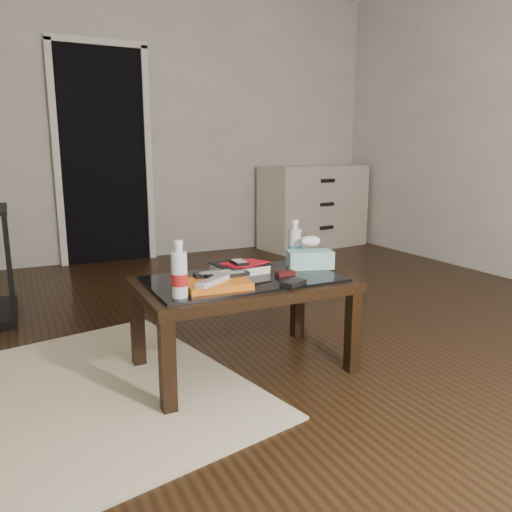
{
  "coord_description": "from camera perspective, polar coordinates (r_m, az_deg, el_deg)",
  "views": [
    {
      "loc": [
        -1.23,
        -2.46,
        1.05
      ],
      "look_at": [
        -0.17,
        -0.31,
        0.55
      ],
      "focal_mm": 35.0,
      "sensor_mm": 36.0,
      "label": 1
    }
  ],
  "objects": [
    {
      "name": "ground",
      "position": [
        2.95,
        0.25,
        -9.08
      ],
      "size": [
        5.0,
        5.0,
        0.0
      ],
      "primitive_type": "plane",
      "color": "black",
      "rests_on": "ground"
    },
    {
      "name": "room_shell",
      "position": [
        2.81,
        0.29,
        23.51
      ],
      "size": [
        5.0,
        5.0,
        5.0
      ],
      "color": "beige",
      "rests_on": "ground"
    },
    {
      "name": "doorway",
      "position": [
        5.0,
        -17.02,
        11.03
      ],
      "size": [
        0.9,
        0.08,
        2.07
      ],
      "color": "black",
      "rests_on": "ground"
    },
    {
      "name": "coffee_table",
      "position": [
        2.4,
        -1.41,
        -3.97
      ],
      "size": [
        1.0,
        0.6,
        0.46
      ],
      "color": "black",
      "rests_on": "ground"
    },
    {
      "name": "dresser",
      "position": [
        5.62,
        6.6,
        5.63
      ],
      "size": [
        1.26,
        0.67,
        0.9
      ],
      "rotation": [
        0.0,
        0.0,
        0.15
      ],
      "color": "beige",
      "rests_on": "ground"
    },
    {
      "name": "magazines",
      "position": [
        2.22,
        -4.53,
        -3.21
      ],
      "size": [
        0.3,
        0.23,
        0.03
      ],
      "primitive_type": "cube",
      "rotation": [
        0.0,
        0.0,
        -0.08
      ],
      "color": "#D06113",
      "rests_on": "coffee_table"
    },
    {
      "name": "remote_silver",
      "position": [
        2.17,
        -4.98,
        -2.85
      ],
      "size": [
        0.19,
        0.16,
        0.02
      ],
      "primitive_type": "cube",
      "rotation": [
        0.0,
        0.0,
        0.61
      ],
      "color": "silver",
      "rests_on": "magazines"
    },
    {
      "name": "remote_black_front",
      "position": [
        2.28,
        -3.21,
        -2.15
      ],
      "size": [
        0.2,
        0.05,
        0.02
      ],
      "primitive_type": "cube",
      "rotation": [
        0.0,
        0.0,
        0.01
      ],
      "color": "black",
      "rests_on": "magazines"
    },
    {
      "name": "remote_black_back",
      "position": [
        2.3,
        -4.66,
        -2.01
      ],
      "size": [
        0.2,
        0.05,
        0.02
      ],
      "primitive_type": "cube",
      "rotation": [
        0.0,
        0.0,
        -0.02
      ],
      "color": "black",
      "rests_on": "magazines"
    },
    {
      "name": "textbook",
      "position": [
        2.49,
        -1.85,
        -1.35
      ],
      "size": [
        0.26,
        0.22,
        0.05
      ],
      "primitive_type": "cube",
      "rotation": [
        0.0,
        0.0,
        0.06
      ],
      "color": "black",
      "rests_on": "coffee_table"
    },
    {
      "name": "dvd_mailers",
      "position": [
        2.47,
        -1.58,
        -0.81
      ],
      "size": [
        0.22,
        0.18,
        0.01
      ],
      "primitive_type": "cube",
      "rotation": [
        0.0,
        0.0,
        0.23
      ],
      "color": "#A90B17",
      "rests_on": "textbook"
    },
    {
      "name": "ipod",
      "position": [
        2.44,
        -1.94,
        -0.7
      ],
      "size": [
        0.07,
        0.11,
        0.02
      ],
      "primitive_type": "cube",
      "rotation": [
        0.0,
        0.0,
        -0.05
      ],
      "color": "black",
      "rests_on": "dvd_mailers"
    },
    {
      "name": "flip_phone",
      "position": [
        2.43,
        3.36,
        -1.96
      ],
      "size": [
        0.09,
        0.05,
        0.02
      ],
      "primitive_type": "cube",
      "rotation": [
        0.0,
        0.0,
        -0.02
      ],
      "color": "black",
      "rests_on": "coffee_table"
    },
    {
      "name": "wallet",
      "position": [
        2.26,
        4.26,
        -3.07
      ],
      "size": [
        0.14,
        0.12,
        0.02
      ],
      "primitive_type": "cube",
      "rotation": [
        0.0,
        0.0,
        0.46
      ],
      "color": "black",
      "rests_on": "coffee_table"
    },
    {
      "name": "water_bottle_left",
      "position": [
        2.07,
        -8.77,
        -1.49
      ],
      "size": [
        0.07,
        0.07,
        0.24
      ],
      "primitive_type": "cylinder",
      "rotation": [
        0.0,
        0.0,
        -0.01
      ],
      "color": "silver",
      "rests_on": "coffee_table"
    },
    {
      "name": "water_bottle_right",
      "position": [
        2.66,
        4.46,
        1.58
      ],
      "size": [
        0.08,
        0.08,
        0.24
      ],
      "primitive_type": "cylinder",
      "rotation": [
        0.0,
        0.0,
        0.32
      ],
      "color": "silver",
      "rests_on": "coffee_table"
    },
    {
      "name": "tissue_box",
      "position": [
        2.59,
        6.17,
        -0.37
      ],
      "size": [
        0.26,
        0.18,
        0.09
      ],
      "primitive_type": "cube",
      "rotation": [
        0.0,
        0.0,
        -0.31
      ],
      "color": "teal",
      "rests_on": "coffee_table"
    }
  ]
}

